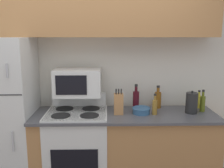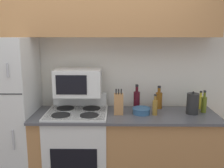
# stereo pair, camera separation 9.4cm
# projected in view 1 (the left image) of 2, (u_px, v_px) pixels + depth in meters

# --- Properties ---
(wall_back) EXTENTS (8.00, 0.05, 2.55)m
(wall_back) POSITION_uv_depth(u_px,v_px,m) (94.00, 76.00, 3.16)
(wall_back) COLOR silver
(wall_back) RESTS_ON ground_plane
(lower_cabinets) EXTENTS (2.10, 0.63, 0.90)m
(lower_cabinets) POSITION_uv_depth(u_px,v_px,m) (125.00, 149.00, 2.96)
(lower_cabinets) COLOR #B27A47
(lower_cabinets) RESTS_ON ground_plane
(refrigerator) EXTENTS (0.74, 0.66, 1.76)m
(refrigerator) POSITION_uv_depth(u_px,v_px,m) (2.00, 115.00, 2.87)
(refrigerator) COLOR silver
(refrigerator) RESTS_ON ground_plane
(upper_cabinets) EXTENTS (2.84, 0.35, 0.62)m
(upper_cabinets) POSITION_uv_depth(u_px,v_px,m) (92.00, 9.00, 2.81)
(upper_cabinets) COLOR #B27A47
(upper_cabinets) RESTS_ON refrigerator
(stove) EXTENTS (0.69, 0.61, 1.08)m
(stove) POSITION_uv_depth(u_px,v_px,m) (78.00, 148.00, 2.93)
(stove) COLOR silver
(stove) RESTS_ON ground_plane
(microwave) EXTENTS (0.54, 0.33, 0.31)m
(microwave) POSITION_uv_depth(u_px,v_px,m) (78.00, 82.00, 2.90)
(microwave) COLOR silver
(microwave) RESTS_ON stove
(knife_block) EXTENTS (0.10, 0.11, 0.29)m
(knife_block) POSITION_uv_depth(u_px,v_px,m) (119.00, 104.00, 2.82)
(knife_block) COLOR #B27A47
(knife_block) RESTS_ON lower_cabinets
(bowl) EXTENTS (0.21, 0.21, 0.07)m
(bowl) POSITION_uv_depth(u_px,v_px,m) (141.00, 110.00, 2.85)
(bowl) COLOR #335B84
(bowl) RESTS_ON lower_cabinets
(bottle_whiskey) EXTENTS (0.08, 0.08, 0.28)m
(bottle_whiskey) POSITION_uv_depth(u_px,v_px,m) (158.00, 99.00, 3.06)
(bottle_whiskey) COLOR brown
(bottle_whiskey) RESTS_ON lower_cabinets
(bottle_wine_red) EXTENTS (0.08, 0.08, 0.30)m
(bottle_wine_red) POSITION_uv_depth(u_px,v_px,m) (136.00, 99.00, 3.04)
(bottle_wine_red) COLOR #470F19
(bottle_wine_red) RESTS_ON lower_cabinets
(bottle_olive_oil) EXTENTS (0.06, 0.06, 0.26)m
(bottle_olive_oil) POSITION_uv_depth(u_px,v_px,m) (203.00, 103.00, 2.92)
(bottle_olive_oil) COLOR #5B6619
(bottle_olive_oil) RESTS_ON lower_cabinets
(bottle_cooking_spray) EXTENTS (0.06, 0.06, 0.22)m
(bottle_cooking_spray) POSITION_uv_depth(u_px,v_px,m) (199.00, 101.00, 3.07)
(bottle_cooking_spray) COLOR gold
(bottle_cooking_spray) RESTS_ON lower_cabinets
(bottle_vinegar) EXTENTS (0.06, 0.06, 0.24)m
(bottle_vinegar) POSITION_uv_depth(u_px,v_px,m) (155.00, 106.00, 2.81)
(bottle_vinegar) COLOR olive
(bottle_vinegar) RESTS_ON lower_cabinets
(kettle) EXTENTS (0.14, 0.14, 0.26)m
(kettle) POSITION_uv_depth(u_px,v_px,m) (192.00, 103.00, 2.86)
(kettle) COLOR black
(kettle) RESTS_ON lower_cabinets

